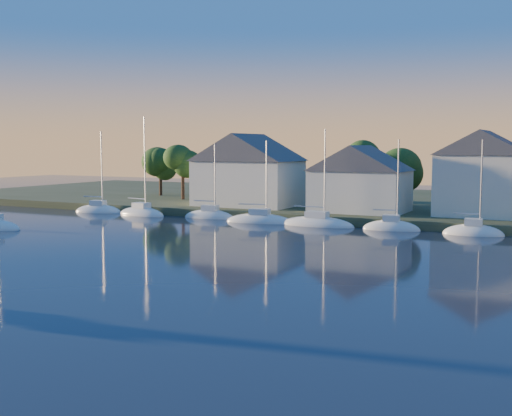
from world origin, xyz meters
The scene contains 8 objects.
ground centered at (0.00, 0.00, 0.00)m, with size 260.00×260.00×0.00m, color black.
shoreline_land centered at (0.00, 75.00, 0.00)m, with size 160.00×50.00×2.00m, color #343E24.
wooden_dock centered at (0.00, 52.00, 0.00)m, with size 120.00×3.00×1.00m, color brown.
clubhouse_west centered at (-22.00, 58.00, 5.93)m, with size 13.65×9.45×9.64m.
clubhouse_centre centered at (-6.00, 57.00, 5.13)m, with size 11.55×8.40×8.08m.
clubhouse_east centered at (8.00, 59.00, 6.00)m, with size 10.50×8.40×9.80m.
tree_line centered at (2.00, 63.00, 7.18)m, with size 93.40×5.40×8.90m.
moored_fleet centered at (-12.00, 49.00, 0.10)m, with size 63.50×2.40×12.05m.
Camera 1 is at (18.57, -18.04, 9.01)m, focal length 45.00 mm.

